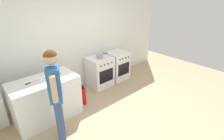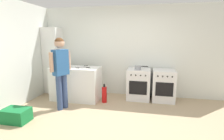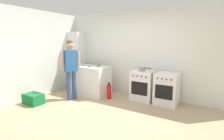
{
  "view_description": "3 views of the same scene",
  "coord_description": "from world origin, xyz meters",
  "px_view_note": "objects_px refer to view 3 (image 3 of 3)",
  "views": [
    {
      "loc": [
        -2.36,
        -1.99,
        2.5
      ],
      "look_at": [
        0.15,
        0.82,
        0.79
      ],
      "focal_mm": 28.0,
      "sensor_mm": 36.0,
      "label": 1
    },
    {
      "loc": [
        0.6,
        -3.2,
        1.7
      ],
      "look_at": [
        -0.22,
        0.67,
        0.97
      ],
      "focal_mm": 28.0,
      "sensor_mm": 36.0,
      "label": 2
    },
    {
      "loc": [
        2.2,
        -3.02,
        1.66
      ],
      "look_at": [
        -0.12,
        0.63,
        0.96
      ],
      "focal_mm": 28.0,
      "sensor_mm": 36.0,
      "label": 3
    }
  ],
  "objects_px": {
    "oven_left": "(143,85)",
    "person": "(71,64)",
    "knife_utility": "(90,67)",
    "fire_extinguisher": "(109,92)",
    "knife_bread": "(95,66)",
    "recycling_crate_lower": "(33,99)",
    "larder_cabinet": "(77,60)",
    "pot": "(142,69)",
    "oven_right": "(167,89)",
    "knife_chef": "(85,65)",
    "knife_paring": "(98,65)"
  },
  "relations": [
    {
      "from": "knife_utility",
      "to": "knife_bread",
      "type": "xyz_separation_m",
      "value": [
        0.09,
        0.14,
        -0.0
      ]
    },
    {
      "from": "oven_right",
      "to": "knife_paring",
      "type": "bearing_deg",
      "value": -176.83
    },
    {
      "from": "recycling_crate_lower",
      "to": "person",
      "type": "bearing_deg",
      "value": 53.95
    },
    {
      "from": "oven_right",
      "to": "oven_left",
      "type": "bearing_deg",
      "value": 180.0
    },
    {
      "from": "pot",
      "to": "larder_cabinet",
      "type": "relative_size",
      "value": 0.18
    },
    {
      "from": "person",
      "to": "fire_extinguisher",
      "type": "xyz_separation_m",
      "value": [
        0.89,
        0.62,
        -0.81
      ]
    },
    {
      "from": "knife_bread",
      "to": "larder_cabinet",
      "type": "height_order",
      "value": "larder_cabinet"
    },
    {
      "from": "oven_left",
      "to": "pot",
      "type": "height_order",
      "value": "pot"
    },
    {
      "from": "pot",
      "to": "oven_left",
      "type": "bearing_deg",
      "value": 71.38
    },
    {
      "from": "larder_cabinet",
      "to": "oven_right",
      "type": "bearing_deg",
      "value": -1.76
    },
    {
      "from": "larder_cabinet",
      "to": "pot",
      "type": "bearing_deg",
      "value": -3.76
    },
    {
      "from": "pot",
      "to": "knife_bread",
      "type": "relative_size",
      "value": 1.02
    },
    {
      "from": "oven_right",
      "to": "knife_chef",
      "type": "bearing_deg",
      "value": -172.57
    },
    {
      "from": "oven_right",
      "to": "knife_utility",
      "type": "height_order",
      "value": "knife_utility"
    },
    {
      "from": "knife_paring",
      "to": "knife_bread",
      "type": "distance_m",
      "value": 0.24
    },
    {
      "from": "recycling_crate_lower",
      "to": "larder_cabinet",
      "type": "height_order",
      "value": "larder_cabinet"
    },
    {
      "from": "oven_left",
      "to": "oven_right",
      "type": "bearing_deg",
      "value": -0.0
    },
    {
      "from": "pot",
      "to": "knife_bread",
      "type": "xyz_separation_m",
      "value": [
        -1.43,
        -0.28,
        -0.0
      ]
    },
    {
      "from": "knife_utility",
      "to": "larder_cabinet",
      "type": "xyz_separation_m",
      "value": [
        -1.11,
        0.6,
        0.1
      ]
    },
    {
      "from": "knife_paring",
      "to": "larder_cabinet",
      "type": "xyz_separation_m",
      "value": [
        -1.12,
        0.22,
        0.09
      ]
    },
    {
      "from": "knife_utility",
      "to": "person",
      "type": "xyz_separation_m",
      "value": [
        -0.21,
        -0.6,
        0.13
      ]
    },
    {
      "from": "oven_left",
      "to": "person",
      "type": "distance_m",
      "value": 2.16
    },
    {
      "from": "knife_bread",
      "to": "larder_cabinet",
      "type": "bearing_deg",
      "value": 159.12
    },
    {
      "from": "oven_right",
      "to": "knife_bread",
      "type": "bearing_deg",
      "value": -170.55
    },
    {
      "from": "knife_paring",
      "to": "oven_left",
      "type": "bearing_deg",
      "value": 4.55
    },
    {
      "from": "pot",
      "to": "knife_paring",
      "type": "bearing_deg",
      "value": -178.05
    },
    {
      "from": "knife_bread",
      "to": "larder_cabinet",
      "type": "relative_size",
      "value": 0.18
    },
    {
      "from": "person",
      "to": "recycling_crate_lower",
      "type": "height_order",
      "value": "person"
    },
    {
      "from": "fire_extinguisher",
      "to": "knife_chef",
      "type": "bearing_deg",
      "value": 171.92
    },
    {
      "from": "pot",
      "to": "knife_bread",
      "type": "bearing_deg",
      "value": -168.81
    },
    {
      "from": "knife_chef",
      "to": "larder_cabinet",
      "type": "height_order",
      "value": "larder_cabinet"
    },
    {
      "from": "pot",
      "to": "knife_chef",
      "type": "height_order",
      "value": "pot"
    },
    {
      "from": "knife_paring",
      "to": "fire_extinguisher",
      "type": "distance_m",
      "value": 1.02
    },
    {
      "from": "person",
      "to": "knife_bread",
      "type": "bearing_deg",
      "value": 67.9
    },
    {
      "from": "person",
      "to": "pot",
      "type": "bearing_deg",
      "value": 30.61
    },
    {
      "from": "knife_bread",
      "to": "fire_extinguisher",
      "type": "distance_m",
      "value": 0.91
    },
    {
      "from": "recycling_crate_lower",
      "to": "oven_left",
      "type": "bearing_deg",
      "value": 39.19
    },
    {
      "from": "recycling_crate_lower",
      "to": "larder_cabinet",
      "type": "distance_m",
      "value": 2.22
    },
    {
      "from": "knife_paring",
      "to": "person",
      "type": "distance_m",
      "value": 1.01
    },
    {
      "from": "oven_left",
      "to": "fire_extinguisher",
      "type": "bearing_deg",
      "value": -151.22
    },
    {
      "from": "oven_left",
      "to": "fire_extinguisher",
      "type": "relative_size",
      "value": 1.7
    },
    {
      "from": "oven_right",
      "to": "pot",
      "type": "bearing_deg",
      "value": -174.19
    },
    {
      "from": "knife_chef",
      "to": "person",
      "type": "distance_m",
      "value": 0.78
    },
    {
      "from": "oven_right",
      "to": "recycling_crate_lower",
      "type": "height_order",
      "value": "oven_right"
    },
    {
      "from": "larder_cabinet",
      "to": "fire_extinguisher",
      "type": "bearing_deg",
      "value": -18.05
    },
    {
      "from": "oven_right",
      "to": "larder_cabinet",
      "type": "bearing_deg",
      "value": 178.24
    },
    {
      "from": "fire_extinguisher",
      "to": "recycling_crate_lower",
      "type": "xyz_separation_m",
      "value": [
        -1.49,
        -1.44,
        -0.08
      ]
    },
    {
      "from": "knife_utility",
      "to": "fire_extinguisher",
      "type": "distance_m",
      "value": 0.96
    },
    {
      "from": "oven_left",
      "to": "knife_paring",
      "type": "height_order",
      "value": "knife_paring"
    },
    {
      "from": "oven_right",
      "to": "person",
      "type": "distance_m",
      "value": 2.73
    }
  ]
}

